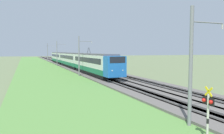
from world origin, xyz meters
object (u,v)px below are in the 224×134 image
at_px(crossing_signal_aux, 208,109).
at_px(passenger_train, 71,59).
at_px(catenary_mast_far, 57,53).
at_px(catenary_mast_distant, 48,52).
at_px(catenary_mast_near, 192,65).
at_px(catenary_mast_mid, 79,56).

bearing_deg(crossing_signal_aux, passenger_train, -93.72).
bearing_deg(crossing_signal_aux, catenary_mast_far, -90.78).
bearing_deg(catenary_mast_distant, catenary_mast_near, -180.00).
bearing_deg(catenary_mast_distant, catenary_mast_far, -180.00).
height_order(passenger_train, catenary_mast_distant, catenary_mast_distant).
bearing_deg(passenger_train, catenary_mast_far, -162.78).
bearing_deg(crossing_signal_aux, catenary_mast_near, -111.00).
height_order(catenary_mast_near, catenary_mast_mid, catenary_mast_mid).
bearing_deg(passenger_train, catenary_mast_mid, -7.00).
bearing_deg(passenger_train, catenary_mast_distant, -176.08).
relative_size(passenger_train, catenary_mast_near, 8.75).
bearing_deg(catenary_mast_mid, crossing_signal_aux, 178.49).
distance_m(passenger_train, catenary_mast_distant, 36.29).
distance_m(catenary_mast_near, catenary_mast_distant, 84.52).
xyz_separation_m(catenary_mast_mid, catenary_mast_distant, (56.34, 0.00, 0.28)).
distance_m(catenary_mast_mid, catenary_mast_distant, 56.34).
bearing_deg(catenary_mast_distant, passenger_train, -176.08).
xyz_separation_m(crossing_signal_aux, catenary_mast_near, (2.08, -0.80, 2.02)).
bearing_deg(catenary_mast_near, catenary_mast_mid, 0.00).
relative_size(crossing_signal_aux, catenary_mast_distant, 0.36).
height_order(crossing_signal_aux, catenary_mast_far, catenary_mast_far).
xyz_separation_m(passenger_train, crossing_signal_aux, (-50.43, 3.28, -0.75)).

